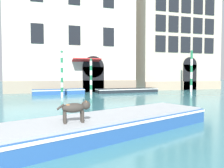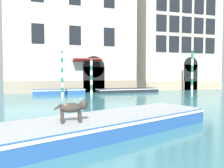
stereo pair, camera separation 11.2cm
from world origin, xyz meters
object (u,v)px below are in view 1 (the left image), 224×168
object	(u,v)px
boat_moored_near_palazzo	(59,92)
mooring_pole_1	(62,74)
mooring_pole_2	(191,71)
boat_foreground	(100,125)
boat_moored_far	(127,90)
mooring_pole_0	(91,76)
dog_on_deck	(76,108)

from	to	relation	value
boat_moored_near_palazzo	mooring_pole_1	size ratio (longest dim) A/B	1.28
mooring_pole_2	boat_foreground	bearing A→B (deg)	-134.26
boat_moored_far	mooring_pole_0	size ratio (longest dim) A/B	1.97
boat_moored_near_palazzo	mooring_pole_2	world-z (taller)	mooring_pole_2
mooring_pole_0	mooring_pole_2	distance (m)	10.97
dog_on_deck	mooring_pole_1	size ratio (longest dim) A/B	0.24
mooring_pole_0	mooring_pole_1	size ratio (longest dim) A/B	0.88
boat_moored_far	mooring_pole_0	distance (m)	4.54
dog_on_deck	mooring_pole_1	bearing A→B (deg)	87.11
boat_moored_near_palazzo	mooring_pole_2	bearing A→B (deg)	-9.06
boat_moored_near_palazzo	dog_on_deck	bearing A→B (deg)	-95.74
boat_moored_near_palazzo	mooring_pole_0	size ratio (longest dim) A/B	1.45
boat_moored_near_palazzo	boat_moored_far	size ratio (longest dim) A/B	0.74
dog_on_deck	boat_moored_near_palazzo	size ratio (longest dim) A/B	0.19
dog_on_deck	boat_moored_far	world-z (taller)	dog_on_deck
mooring_pole_1	mooring_pole_0	bearing A→B (deg)	32.54
boat_moored_near_palazzo	mooring_pole_0	world-z (taller)	mooring_pole_0
mooring_pole_0	dog_on_deck	bearing A→B (deg)	-102.31
mooring_pole_0	mooring_pole_1	xyz separation A→B (m)	(-2.74, -1.75, 0.23)
boat_moored_near_palazzo	boat_moored_far	xyz separation A→B (m)	(6.96, 0.28, -0.03)
mooring_pole_0	mooring_pole_1	world-z (taller)	mooring_pole_1
boat_foreground	boat_moored_far	distance (m)	16.11
mooring_pole_0	boat_foreground	bearing A→B (deg)	-99.55
boat_foreground	boat_moored_near_palazzo	world-z (taller)	boat_foreground
boat_foreground	mooring_pole_2	bearing A→B (deg)	23.87
dog_on_deck	mooring_pole_2	distance (m)	20.01
boat_moored_far	mooring_pole_1	world-z (taller)	mooring_pole_1
boat_foreground	mooring_pole_0	xyz separation A→B (m)	(2.26, 13.43, 1.39)
boat_moored_near_palazzo	mooring_pole_1	xyz separation A→B (m)	(0.15, -2.85, 1.67)
boat_moored_far	boat_foreground	bearing A→B (deg)	-116.67
boat_foreground	mooring_pole_1	size ratio (longest dim) A/B	2.32
boat_moored_far	mooring_pole_2	distance (m)	7.30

